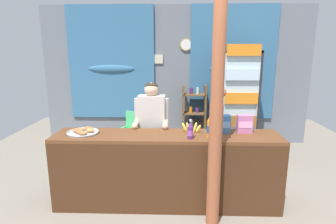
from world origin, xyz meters
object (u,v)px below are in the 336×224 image
bottle_shelf_rack (194,115)px  soda_bottle_grape_soda (190,131)px  stall_counter (166,165)px  timber_post (217,110)px  shopkeeper (152,123)px  snack_box_wafer (245,124)px  drink_fridge (238,95)px  pastry_tray (83,132)px  banana_bunch (191,128)px  snack_box_biscuit (221,124)px  soda_bottle_orange_soda (211,126)px  plastic_lawn_chair (132,133)px

bottle_shelf_rack → soda_bottle_grape_soda: bottle_shelf_rack is taller
stall_counter → timber_post: bearing=-28.9°
shopkeeper → snack_box_wafer: 1.27m
timber_post → drink_fridge: timber_post is taller
bottle_shelf_rack → shopkeeper: bearing=-112.4°
snack_box_wafer → pastry_tray: bearing=-176.8°
snack_box_wafer → banana_bunch: snack_box_wafer is taller
soda_bottle_grape_soda → snack_box_biscuit: 0.48m
soda_bottle_orange_soda → snack_box_biscuit: size_ratio=1.43×
snack_box_wafer → soda_bottle_orange_soda: bearing=-155.1°
snack_box_wafer → soda_bottle_grape_soda: bearing=-158.7°
plastic_lawn_chair → banana_bunch: (0.99, -1.35, 0.50)m
snack_box_wafer → banana_bunch: size_ratio=0.85×
bottle_shelf_rack → timber_post: bearing=-88.5°
pastry_tray → snack_box_biscuit: bearing=3.6°
drink_fridge → soda_bottle_orange_soda: 2.16m
stall_counter → plastic_lawn_chair: bearing=113.7°
banana_bunch → shopkeeper: bearing=143.6°
snack_box_biscuit → pastry_tray: (-1.72, -0.11, -0.09)m
drink_fridge → plastic_lawn_chair: drink_fridge is taller
plastic_lawn_chair → snack_box_biscuit: snack_box_biscuit is taller
snack_box_biscuit → banana_bunch: size_ratio=0.86×
bottle_shelf_rack → shopkeeper: 1.87m
bottle_shelf_rack → snack_box_biscuit: bottle_shelf_rack is taller
bottle_shelf_rack → soda_bottle_orange_soda: bearing=-88.7°
bottle_shelf_rack → soda_bottle_orange_soda: (0.05, -2.30, 0.40)m
bottle_shelf_rack → banana_bunch: bottle_shelf_rack is taller
bottle_shelf_rack → snack_box_biscuit: 2.14m
drink_fridge → snack_box_biscuit: drink_fridge is taller
bottle_shelf_rack → soda_bottle_grape_soda: 2.40m
stall_counter → timber_post: timber_post is taller
shopkeeper → soda_bottle_grape_soda: bearing=-52.0°
timber_post → soda_bottle_grape_soda: 0.47m
snack_box_biscuit → stall_counter: bearing=-162.2°
timber_post → drink_fridge: size_ratio=1.36×
snack_box_wafer → shopkeeper: bearing=162.2°
soda_bottle_orange_soda → soda_bottle_grape_soda: size_ratio=1.39×
plastic_lawn_chair → snack_box_biscuit: 2.00m
stall_counter → timber_post: 0.98m
snack_box_biscuit → shopkeeper: bearing=156.8°
drink_fridge → plastic_lawn_chair: (-1.96, -0.47, -0.62)m
bottle_shelf_rack → plastic_lawn_chair: bearing=-147.2°
pastry_tray → stall_counter: bearing=-6.1°
stall_counter → drink_fridge: 2.47m
plastic_lawn_chair → soda_bottle_grape_soda: 1.96m
stall_counter → banana_bunch: bearing=35.2°
snack_box_wafer → snack_box_biscuit: bearing=-179.2°
soda_bottle_grape_soda → snack_box_wafer: soda_bottle_grape_soda is taller
plastic_lawn_chair → snack_box_wafer: 2.21m
stall_counter → soda_bottle_orange_soda: size_ratio=8.62×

